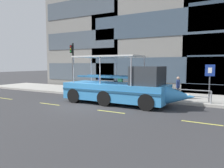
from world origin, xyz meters
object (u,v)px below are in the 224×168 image
traffic_light_pole (73,62)px  pedestrian_near_stern (99,82)px  pedestrian_mid_left (144,83)px  duck_tour_boat (122,88)px  pedestrian_mid_right (120,83)px  pedestrian_near_bow (178,85)px  parking_sign (210,77)px

traffic_light_pole → pedestrian_near_stern: 3.22m
traffic_light_pole → pedestrian_mid_left: 6.97m
duck_tour_boat → pedestrian_mid_left: bearing=85.0°
pedestrian_mid_left → pedestrian_near_stern: size_ratio=1.05×
traffic_light_pole → pedestrian_mid_right: 5.08m
traffic_light_pole → duck_tour_boat: size_ratio=0.50×
pedestrian_near_bow → pedestrian_near_stern: size_ratio=1.01×
traffic_light_pole → parking_sign: size_ratio=1.78×
pedestrian_near_bow → pedestrian_near_stern: (-6.71, -0.14, -0.01)m
traffic_light_pole → pedestrian_mid_left: traffic_light_pole is taller
pedestrian_near_stern → parking_sign: bearing=-1.7°
parking_sign → pedestrian_near_stern: bearing=178.3°
pedestrian_mid_left → duck_tour_boat: bearing=-95.0°
pedestrian_mid_left → pedestrian_near_bow: bearing=-2.2°
parking_sign → traffic_light_pole: bearing=-179.9°
pedestrian_near_bow → pedestrian_mid_right: size_ratio=1.00×
parking_sign → duck_tour_boat: 5.83m
pedestrian_mid_right → pedestrian_near_stern: bearing=179.8°
parking_sign → duck_tour_boat: (-5.09, -2.73, -0.79)m
pedestrian_near_bow → duck_tour_boat: bearing=-133.4°
parking_sign → pedestrian_mid_right: (-6.78, 0.26, -0.72)m
traffic_light_pole → pedestrian_near_stern: size_ratio=2.78×
parking_sign → pedestrian_near_bow: 2.28m
parking_sign → duck_tour_boat: bearing=-151.8°
pedestrian_near_bow → pedestrian_mid_left: size_ratio=0.97×
pedestrian_mid_left → pedestrian_mid_right: (-1.97, -0.25, -0.04)m
traffic_light_pole → duck_tour_boat: traffic_light_pole is taller
pedestrian_mid_right → pedestrian_mid_left: bearing=7.3°
parking_sign → pedestrian_near_stern: (-8.83, 0.26, -0.73)m
duck_tour_boat → pedestrian_mid_right: bearing=119.5°
parking_sign → pedestrian_mid_right: size_ratio=1.55×
parking_sign → pedestrian_mid_left: 4.88m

